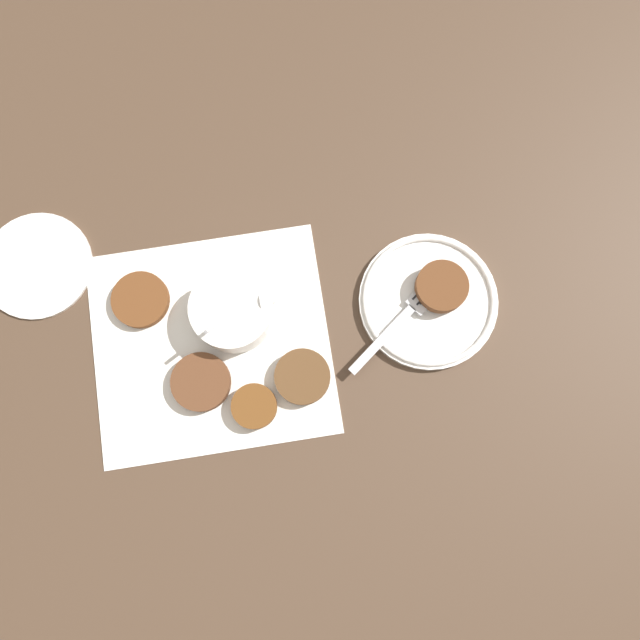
{
  "coord_description": "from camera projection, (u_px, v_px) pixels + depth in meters",
  "views": [
    {
      "loc": [
        0.1,
        -0.17,
        0.85
      ],
      "look_at": [
        0.13,
        -0.02,
        0.02
      ],
      "focal_mm": 35.0,
      "sensor_mm": 36.0,
      "label": 1
    }
  ],
  "objects": [
    {
      "name": "ground_plane",
      "position": [
        228.0,
        328.0,
        0.86
      ],
      "size": [
        4.0,
        4.0,
        0.0
      ],
      "primitive_type": "plane",
      "color": "#4C3828"
    },
    {
      "name": "napkin",
      "position": [
        211.0,
        343.0,
        0.86
      ],
      "size": [
        0.33,
        0.3,
        0.0
      ],
      "color": "white",
      "rests_on": "ground_plane"
    },
    {
      "name": "sauce_bowl",
      "position": [
        233.0,
        311.0,
        0.84
      ],
      "size": [
        0.12,
        0.11,
        0.09
      ],
      "color": "white",
      "rests_on": "napkin"
    },
    {
      "name": "fritter_0",
      "position": [
        140.0,
        300.0,
        0.86
      ],
      "size": [
        0.08,
        0.08,
        0.01
      ],
      "color": "brown",
      "rests_on": "napkin"
    },
    {
      "name": "fritter_1",
      "position": [
        254.0,
        406.0,
        0.83
      ],
      "size": [
        0.06,
        0.06,
        0.02
      ],
      "color": "brown",
      "rests_on": "napkin"
    },
    {
      "name": "fritter_2",
      "position": [
        201.0,
        382.0,
        0.84
      ],
      "size": [
        0.08,
        0.08,
        0.02
      ],
      "color": "brown",
      "rests_on": "napkin"
    },
    {
      "name": "fritter_3",
      "position": [
        302.0,
        377.0,
        0.84
      ],
      "size": [
        0.08,
        0.08,
        0.02
      ],
      "color": "brown",
      "rests_on": "napkin"
    },
    {
      "name": "serving_plate",
      "position": [
        428.0,
        301.0,
        0.86
      ],
      "size": [
        0.19,
        0.19,
        0.02
      ],
      "color": "white",
      "rests_on": "ground_plane"
    },
    {
      "name": "fritter_on_plate",
      "position": [
        442.0,
        289.0,
        0.85
      ],
      "size": [
        0.07,
        0.07,
        0.02
      ],
      "color": "brown",
      "rests_on": "serving_plate"
    },
    {
      "name": "fork",
      "position": [
        412.0,
        308.0,
        0.85
      ],
      "size": [
        0.17,
        0.13,
        0.0
      ],
      "color": "silver",
      "rests_on": "serving_plate"
    },
    {
      "name": "extra_saucer",
      "position": [
        36.0,
        265.0,
        0.88
      ],
      "size": [
        0.16,
        0.16,
        0.01
      ],
      "color": "white",
      "rests_on": "ground_plane"
    }
  ]
}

